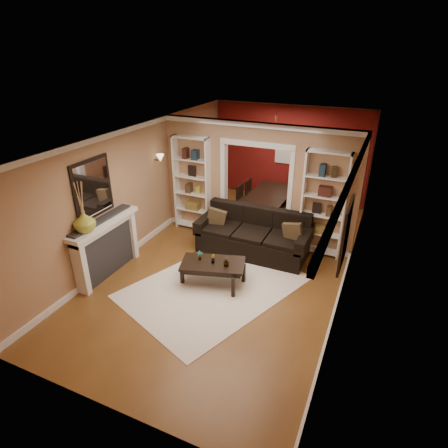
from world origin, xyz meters
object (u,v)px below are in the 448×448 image
at_px(coffee_table, 213,273).
at_px(bookshelf_right, 323,205).
at_px(dining_table, 271,204).
at_px(bookshelf_left, 193,184).
at_px(fireplace, 108,248).
at_px(sofa, 253,233).

distance_m(coffee_table, bookshelf_right, 2.73).
height_order(coffee_table, dining_table, dining_table).
xyz_separation_m(bookshelf_left, bookshelf_right, (3.10, 0.00, 0.00)).
height_order(fireplace, dining_table, fireplace).
height_order(sofa, bookshelf_left, bookshelf_left).
bearing_deg(dining_table, fireplace, 153.12).
xyz_separation_m(sofa, bookshelf_right, (1.32, 0.58, 0.67)).
relative_size(sofa, bookshelf_left, 1.06).
height_order(bookshelf_right, dining_table, bookshelf_right).
relative_size(sofa, bookshelf_right, 1.06).
distance_m(bookshelf_right, dining_table, 2.36).
relative_size(coffee_table, bookshelf_left, 0.52).
bearing_deg(coffee_table, dining_table, 72.63).
bearing_deg(bookshelf_left, bookshelf_right, 0.00).
bearing_deg(bookshelf_left, sofa, -18.09).
bearing_deg(bookshelf_left, fireplace, -102.05).
bearing_deg(dining_table, sofa, -173.11).
xyz_separation_m(bookshelf_left, dining_table, (1.52, 1.53, -0.83)).
bearing_deg(fireplace, bookshelf_right, 34.80).
relative_size(sofa, dining_table, 1.36).
xyz_separation_m(coffee_table, fireplace, (-2.02, -0.54, 0.35)).
relative_size(coffee_table, bookshelf_right, 0.52).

